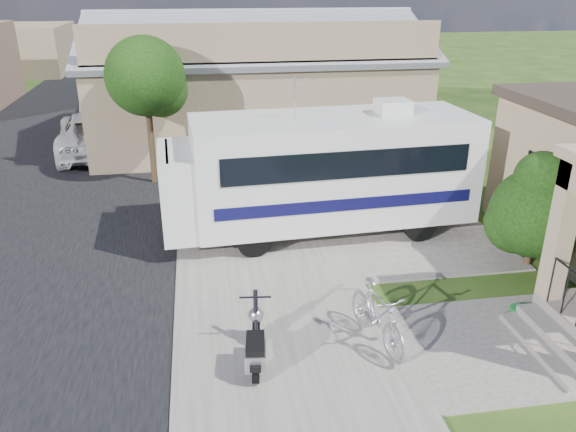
{
  "coord_description": "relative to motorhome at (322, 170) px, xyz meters",
  "views": [
    {
      "loc": [
        -2.31,
        -8.62,
        6.06
      ],
      "look_at": [
        -0.5,
        2.5,
        1.3
      ],
      "focal_mm": 35.0,
      "sensor_mm": 36.0,
      "label": 1
    }
  ],
  "objects": [
    {
      "name": "ground",
      "position": [
        -0.65,
        -4.38,
        -1.69
      ],
      "size": [
        120.0,
        120.0,
        0.0
      ],
      "primitive_type": "plane",
      "color": "#1D3C10"
    },
    {
      "name": "street_slab",
      "position": [
        -8.15,
        5.62,
        -1.68
      ],
      "size": [
        9.0,
        80.0,
        0.02
      ],
      "primitive_type": "cube",
      "color": "black",
      "rests_on": "ground"
    },
    {
      "name": "sidewalk_slab",
      "position": [
        -1.65,
        5.62,
        -1.66
      ],
      "size": [
        4.0,
        80.0,
        0.06
      ],
      "primitive_type": "cube",
      "color": "#5C5953",
      "rests_on": "ground"
    },
    {
      "name": "driveway_slab",
      "position": [
        0.85,
        0.12,
        -1.67
      ],
      "size": [
        7.0,
        6.0,
        0.05
      ],
      "primitive_type": "cube",
      "color": "#5C5953",
      "rests_on": "ground"
    },
    {
      "name": "walk_slab",
      "position": [
        2.35,
        -5.38,
        -1.67
      ],
      "size": [
        4.0,
        3.0,
        0.05
      ],
      "primitive_type": "cube",
      "color": "#5C5953",
      "rests_on": "ground"
    },
    {
      "name": "warehouse",
      "position": [
        -0.65,
        9.59,
        0.3
      ],
      "size": [
        12.5,
        8.4,
        5.04
      ],
      "color": "brown",
      "rests_on": "ground"
    },
    {
      "name": "distant_bldg_near",
      "position": [
        -15.65,
        29.62,
        -0.09
      ],
      "size": [
        8.0,
        7.0,
        3.2
      ],
      "primitive_type": "cube",
      "color": "brown",
      "rests_on": "ground"
    },
    {
      "name": "street_tree_a",
      "position": [
        -4.35,
        4.68,
        1.56
      ],
      "size": [
        2.44,
        2.4,
        4.58
      ],
      "color": "black",
      "rests_on": "ground"
    },
    {
      "name": "street_tree_b",
      "position": [
        -4.35,
        14.68,
        1.7
      ],
      "size": [
        2.44,
        2.4,
        4.73
      ],
      "color": "black",
      "rests_on": "ground"
    },
    {
      "name": "street_tree_c",
      "position": [
        -4.35,
        23.68,
        1.41
      ],
      "size": [
        2.44,
        2.4,
        4.42
      ],
      "color": "black",
      "rests_on": "ground"
    },
    {
      "name": "motorhome",
      "position": [
        0.0,
        0.0,
        0.0
      ],
      "size": [
        7.81,
        2.83,
        3.95
      ],
      "rotation": [
        0.0,
        0.0,
        0.05
      ],
      "color": "silver",
      "rests_on": "ground"
    },
    {
      "name": "shrub",
      "position": [
        4.34,
        -2.52,
        -0.31
      ],
      "size": [
        2.2,
        2.1,
        2.71
      ],
      "color": "black",
      "rests_on": "ground"
    },
    {
      "name": "scooter",
      "position": [
        -2.24,
        -5.24,
        -1.23
      ],
      "size": [
        0.57,
        1.57,
        1.03
      ],
      "rotation": [
        0.0,
        0.0,
        -0.12
      ],
      "color": "black",
      "rests_on": "ground"
    },
    {
      "name": "bicycle",
      "position": [
        -0.07,
        -4.98,
        -1.13
      ],
      "size": [
        0.9,
        1.95,
        1.13
      ],
      "primitive_type": "imported",
      "rotation": [
        0.0,
        0.0,
        0.2
      ],
      "color": "#A09FA7",
      "rests_on": "ground"
    },
    {
      "name": "pickup_truck",
      "position": [
        -6.79,
        8.5,
        -0.9
      ],
      "size": [
        3.37,
        5.99,
        1.58
      ],
      "primitive_type": "imported",
      "rotation": [
        0.0,
        0.0,
        3.28
      ],
      "color": "silver",
      "rests_on": "ground"
    },
    {
      "name": "van",
      "position": [
        -7.11,
        15.62,
        -0.85
      ],
      "size": [
        2.44,
        5.83,
        1.68
      ],
      "primitive_type": "imported",
      "rotation": [
        0.0,
        0.0,
        0.01
      ],
      "color": "silver",
      "rests_on": "ground"
    },
    {
      "name": "garden_hose",
      "position": [
        2.98,
        -4.53,
        -1.61
      ],
      "size": [
        0.36,
        0.36,
        0.16
      ],
      "primitive_type": "cylinder",
      "color": "#16712F",
      "rests_on": "ground"
    }
  ]
}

